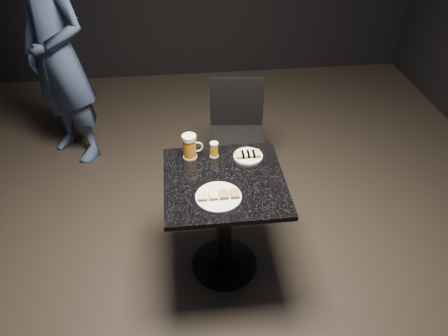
{
  "coord_description": "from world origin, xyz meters",
  "views": [
    {
      "loc": [
        -0.22,
        -1.94,
        2.34
      ],
      "look_at": [
        0.0,
        0.02,
        0.82
      ],
      "focal_mm": 35.0,
      "sensor_mm": 36.0,
      "label": 1
    }
  ],
  "objects_px": {
    "patron": "(58,55)",
    "beer_tumbler": "(214,150)",
    "table": "(224,210)",
    "chair": "(237,129)",
    "plate_large": "(219,197)",
    "beer_mug": "(190,146)",
    "plate_small": "(248,156)"
  },
  "relations": [
    {
      "from": "table",
      "to": "beer_tumbler",
      "type": "height_order",
      "value": "beer_tumbler"
    },
    {
      "from": "plate_small",
      "to": "chair",
      "type": "xyz_separation_m",
      "value": [
        0.03,
        0.71,
        -0.26
      ]
    },
    {
      "from": "table",
      "to": "beer_mug",
      "type": "distance_m",
      "value": 0.44
    },
    {
      "from": "beer_tumbler",
      "to": "table",
      "type": "bearing_deg",
      "value": -81.4
    },
    {
      "from": "chair",
      "to": "table",
      "type": "bearing_deg",
      "value": -102.52
    },
    {
      "from": "beer_mug",
      "to": "beer_tumbler",
      "type": "height_order",
      "value": "beer_mug"
    },
    {
      "from": "patron",
      "to": "plate_large",
      "type": "bearing_deg",
      "value": -16.79
    },
    {
      "from": "plate_small",
      "to": "table",
      "type": "relative_size",
      "value": 0.24
    },
    {
      "from": "patron",
      "to": "chair",
      "type": "distance_m",
      "value": 1.55
    },
    {
      "from": "beer_mug",
      "to": "chair",
      "type": "relative_size",
      "value": 0.18
    },
    {
      "from": "plate_small",
      "to": "chair",
      "type": "relative_size",
      "value": 0.2
    },
    {
      "from": "table",
      "to": "chair",
      "type": "xyz_separation_m",
      "value": [
        0.2,
        0.91,
        -0.01
      ]
    },
    {
      "from": "table",
      "to": "chair",
      "type": "relative_size",
      "value": 0.85
    },
    {
      "from": "plate_large",
      "to": "patron",
      "type": "xyz_separation_m",
      "value": [
        -1.12,
        1.64,
        0.18
      ]
    },
    {
      "from": "plate_small",
      "to": "beer_mug",
      "type": "distance_m",
      "value": 0.36
    },
    {
      "from": "beer_mug",
      "to": "beer_tumbler",
      "type": "xyz_separation_m",
      "value": [
        0.15,
        -0.01,
        -0.03
      ]
    },
    {
      "from": "patron",
      "to": "beer_tumbler",
      "type": "relative_size",
      "value": 19.02
    },
    {
      "from": "plate_large",
      "to": "beer_mug",
      "type": "xyz_separation_m",
      "value": [
        -0.13,
        0.4,
        0.07
      ]
    },
    {
      "from": "plate_small",
      "to": "patron",
      "type": "bearing_deg",
      "value": 136.14
    },
    {
      "from": "patron",
      "to": "chair",
      "type": "relative_size",
      "value": 2.12
    },
    {
      "from": "plate_large",
      "to": "chair",
      "type": "height_order",
      "value": "chair"
    },
    {
      "from": "plate_small",
      "to": "chair",
      "type": "bearing_deg",
      "value": 87.34
    },
    {
      "from": "patron",
      "to": "beer_tumbler",
      "type": "distance_m",
      "value": 1.69
    },
    {
      "from": "plate_small",
      "to": "beer_mug",
      "type": "relative_size",
      "value": 1.14
    },
    {
      "from": "patron",
      "to": "plate_small",
      "type": "bearing_deg",
      "value": -4.91
    },
    {
      "from": "plate_small",
      "to": "patron",
      "type": "distance_m",
      "value": 1.87
    },
    {
      "from": "chair",
      "to": "plate_large",
      "type": "bearing_deg",
      "value": -103.33
    },
    {
      "from": "table",
      "to": "beer_tumbler",
      "type": "distance_m",
      "value": 0.38
    },
    {
      "from": "patron",
      "to": "table",
      "type": "height_order",
      "value": "patron"
    },
    {
      "from": "patron",
      "to": "table",
      "type": "distance_m",
      "value": 1.94
    },
    {
      "from": "patron",
      "to": "beer_mug",
      "type": "distance_m",
      "value": 1.59
    },
    {
      "from": "beer_mug",
      "to": "chair",
      "type": "bearing_deg",
      "value": 60.09
    }
  ]
}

